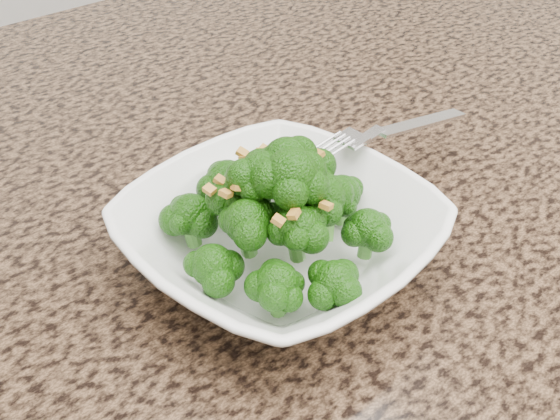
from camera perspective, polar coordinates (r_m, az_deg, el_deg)
granite_counter at (r=0.63m, az=8.27°, el=2.03°), size 1.64×1.04×0.03m
bowl at (r=0.50m, az=-0.00°, el=-2.19°), size 0.23×0.23×0.05m
broccoli_pile at (r=0.46m, az=-0.00°, el=3.46°), size 0.19×0.19×0.07m
garlic_topping at (r=0.44m, az=-0.00°, el=7.33°), size 0.11×0.11×0.01m
fork at (r=0.56m, az=7.75°, el=6.22°), size 0.19×0.04×0.01m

